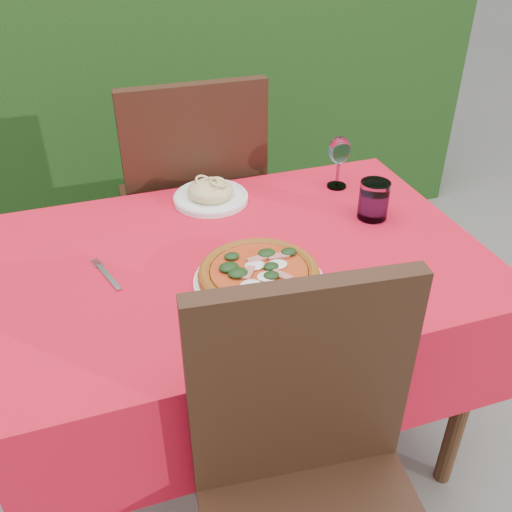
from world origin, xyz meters
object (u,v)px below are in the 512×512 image
object	(u,v)px
chair_far	(192,198)
fork	(109,277)
pizza_plate	(259,276)
chair_near	(314,489)
pasta_plate	(211,194)
water_glass	(373,202)
wine_glass	(339,152)

from	to	relation	value
chair_far	fork	bearing A→B (deg)	60.98
fork	pizza_plate	bearing A→B (deg)	-39.90
chair_far	pizza_plate	xyz separation A→B (m)	(-0.01, -0.76, 0.17)
chair_far	fork	size ratio (longest dim) A/B	6.06
chair_far	fork	world-z (taller)	chair_far
chair_near	pasta_plate	bearing A→B (deg)	93.44
water_glass	chair_far	bearing A→B (deg)	127.08
pasta_plate	fork	xyz separation A→B (m)	(-0.35, -0.31, -0.02)
pasta_plate	water_glass	xyz separation A→B (m)	(0.42, -0.25, 0.03)
chair_near	chair_far	xyz separation A→B (m)	(0.04, 1.21, 0.03)
chair_near	fork	bearing A→B (deg)	123.08
chair_far	water_glass	distance (m)	0.72
pizza_plate	fork	world-z (taller)	pizza_plate
pasta_plate	water_glass	world-z (taller)	water_glass
chair_near	fork	distance (m)	0.69
pasta_plate	wine_glass	size ratio (longest dim) A/B	1.35
chair_far	wine_glass	distance (m)	0.59
chair_far	pasta_plate	size ratio (longest dim) A/B	4.62
chair_near	pizza_plate	size ratio (longest dim) A/B	2.80
pizza_plate	water_glass	bearing A→B (deg)	26.40
pizza_plate	wine_glass	size ratio (longest dim) A/B	2.10
chair_far	wine_glass	xyz separation A→B (m)	(0.40, -0.34, 0.26)
water_glass	wine_glass	world-z (taller)	wine_glass
pizza_plate	pasta_plate	size ratio (longest dim) A/B	1.56
pizza_plate	water_glass	distance (m)	0.47
chair_near	water_glass	world-z (taller)	chair_near
pizza_plate	wine_glass	world-z (taller)	wine_glass
chair_near	wine_glass	world-z (taller)	chair_near
chair_near	wine_glass	bearing A→B (deg)	68.76
chair_near	water_glass	bearing A→B (deg)	61.02
chair_far	pasta_plate	world-z (taller)	chair_far
wine_glass	pizza_plate	bearing A→B (deg)	-134.15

